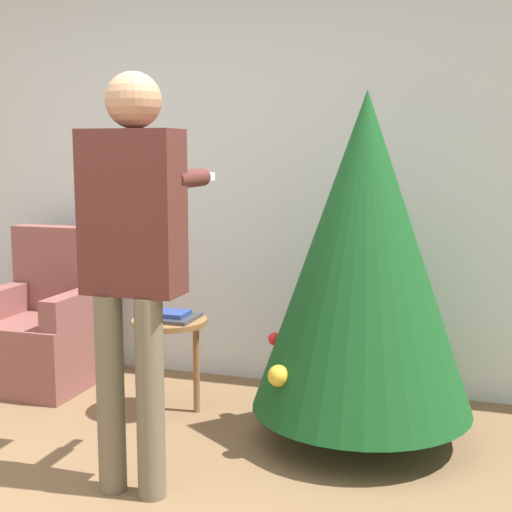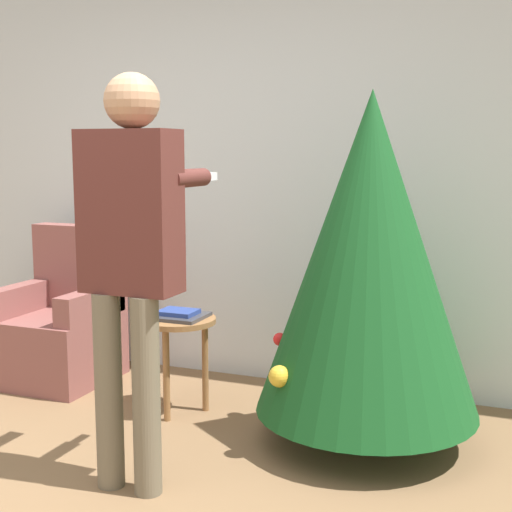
# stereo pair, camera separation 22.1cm
# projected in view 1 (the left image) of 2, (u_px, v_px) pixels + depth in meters

# --- Properties ---
(wall_back) EXTENTS (8.00, 0.06, 2.70)m
(wall_back) POSITION_uv_depth(u_px,v_px,m) (224.00, 168.00, 4.51)
(wall_back) COLOR silver
(wall_back) RESTS_ON ground_plane
(christmas_tree) EXTENTS (1.10, 1.10, 1.75)m
(christmas_tree) POSITION_uv_depth(u_px,v_px,m) (364.00, 254.00, 3.50)
(christmas_tree) COLOR brown
(christmas_tree) RESTS_ON ground_plane
(armchair) EXTENTS (0.64, 0.66, 0.98)m
(armchair) POSITION_uv_depth(u_px,v_px,m) (45.00, 331.00, 4.48)
(armchair) COLOR brown
(armchair) RESTS_ON ground_plane
(person_standing) EXTENTS (0.43, 0.57, 1.78)m
(person_standing) POSITION_uv_depth(u_px,v_px,m) (133.00, 244.00, 2.97)
(person_standing) COLOR #6B604C
(person_standing) RESTS_ON ground_plane
(side_stool) EXTENTS (0.42, 0.42, 0.54)m
(side_stool) POSITION_uv_depth(u_px,v_px,m) (170.00, 335.00, 3.93)
(side_stool) COLOR olive
(side_stool) RESTS_ON ground_plane
(laptop) EXTENTS (0.30, 0.26, 0.02)m
(laptop) POSITION_uv_depth(u_px,v_px,m) (169.00, 317.00, 3.92)
(laptop) COLOR #38383D
(laptop) RESTS_ON side_stool
(book) EXTENTS (0.20, 0.16, 0.02)m
(book) POSITION_uv_depth(u_px,v_px,m) (169.00, 313.00, 3.91)
(book) COLOR navy
(book) RESTS_ON laptop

